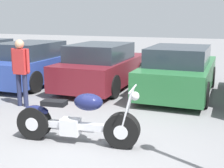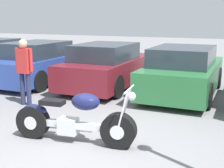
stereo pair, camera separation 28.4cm
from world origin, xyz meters
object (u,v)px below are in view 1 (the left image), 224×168
motorcycle (76,120)px  person_standing (21,67)px  parked_car_blue (34,64)px  parked_car_green (179,72)px  parked_car_maroon (103,67)px

motorcycle → person_standing: 2.94m
parked_car_blue → parked_car_green: size_ratio=1.00×
parked_car_green → person_standing: 4.45m
parked_car_blue → parked_car_green: same height
motorcycle → parked_car_green: bearing=75.5°
parked_car_blue → parked_car_green: (4.91, 0.17, 0.00)m
parked_car_maroon → person_standing: person_standing is taller
parked_car_blue → parked_car_maroon: bearing=5.7°
parked_car_maroon → parked_car_green: size_ratio=1.00×
parked_car_maroon → person_standing: bearing=-110.5°
motorcycle → person_standing: bearing=145.4°
motorcycle → parked_car_blue: size_ratio=0.55×
parked_car_blue → motorcycle: bearing=-48.0°
motorcycle → parked_car_maroon: (-1.33, 4.44, 0.24)m
parked_car_blue → person_standing: 2.94m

